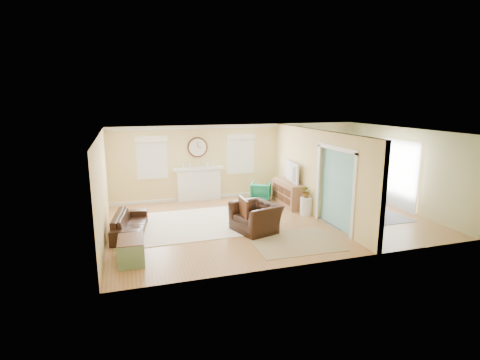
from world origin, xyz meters
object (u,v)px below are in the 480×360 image
object	(u,v)px
eames_chair	(256,217)
green_chair	(261,191)
credenza	(289,193)
dining_table	(348,201)
sofa	(130,224)

from	to	relation	value
eames_chair	green_chair	bearing A→B (deg)	139.83
credenza	dining_table	world-z (taller)	credenza
eames_chair	green_chair	distance (m)	3.19
eames_chair	green_chair	world-z (taller)	eames_chair
sofa	eames_chair	xyz separation A→B (m)	(3.21, -0.77, 0.10)
sofa	dining_table	bearing A→B (deg)	-80.50
sofa	dining_table	distance (m)	6.65
green_chair	eames_chair	bearing A→B (deg)	94.19
credenza	dining_table	distance (m)	1.91
eames_chair	credenza	bearing A→B (deg)	119.90
credenza	green_chair	bearing A→B (deg)	126.40
sofa	dining_table	xyz separation A→B (m)	(6.65, 0.14, 0.05)
dining_table	eames_chair	bearing A→B (deg)	93.47
credenza	sofa	bearing A→B (deg)	-165.99
sofa	credenza	xyz separation A→B (m)	(5.11, 1.28, 0.12)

